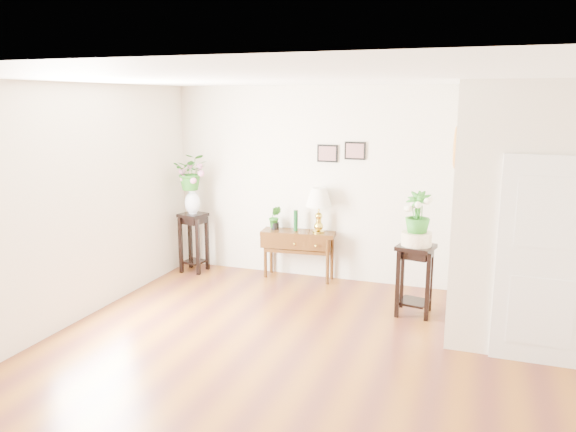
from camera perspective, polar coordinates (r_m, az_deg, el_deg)
The scene contains 20 objects.
floor at distance 5.84m, azimuth 2.67°, elevation -14.78°, with size 6.00×5.50×0.02m, color brown.
ceiling at distance 5.23m, azimuth 2.97°, elevation 13.86°, with size 6.00×5.50×0.02m, color white.
wall_back at distance 7.99m, azimuth 8.52°, elevation 2.96°, with size 6.00×0.02×2.80m, color beige.
wall_front at distance 2.96m, azimuth -13.13°, elevation -12.66°, with size 6.00×0.02×2.80m, color beige.
wall_left at distance 6.84m, azimuth -22.04°, elevation 0.73°, with size 0.02×5.50×2.80m, color beige.
partition at distance 6.91m, azimuth 24.22°, elevation 0.66°, with size 1.80×1.95×2.80m, color beige.
door at distance 6.02m, azimuth 24.64°, elevation -4.34°, with size 0.90×0.05×2.10m, color silver.
art_print_left at distance 8.06m, azimuth 4.03°, elevation 6.36°, with size 0.30×0.02×0.25m, color black.
art_print_right at distance 7.96m, azimuth 6.83°, elevation 6.60°, with size 0.30×0.02×0.25m, color black.
wall_ornament at distance 6.93m, azimuth 16.80°, elevation 6.66°, with size 0.51×0.51×0.07m, color #D0873E.
console_table at distance 8.29m, azimuth 1.07°, elevation -3.95°, with size 1.08×0.36×0.72m, color #3C2513.
table_lamp at distance 8.04m, azimuth 3.14°, elevation 0.73°, with size 0.38×0.38×0.66m, color gold.
green_vase at distance 8.18m, azimuth 0.79°, elevation -0.35°, with size 0.06×0.06×0.31m, color #0D3817.
potted_plant at distance 8.29m, azimuth -1.33°, elevation -0.22°, with size 0.18×0.15×0.33m, color #22681A.
plant_stand_a at distance 8.72m, azimuth -9.54°, elevation -2.67°, with size 0.35×0.35×0.91m, color black.
porcelain_vase at distance 8.58m, azimuth -9.69°, elevation 1.73°, with size 0.23×0.23×0.40m, color white, non-canonical shape.
lily_arrangement at distance 8.52m, azimuth -9.80°, elevation 4.72°, with size 0.50×0.43×0.55m, color #22681A.
plant_stand_b at distance 7.09m, azimuth 12.73°, elevation -6.35°, with size 0.41×0.41×0.88m, color black.
ceramic_bowl at distance 6.95m, azimuth 12.92°, elevation -2.28°, with size 0.37×0.37×0.16m, color beige.
narcissus at distance 6.88m, azimuth 13.04°, elevation 0.22°, with size 0.30×0.30×0.54m, color #22681A.
Camera 1 is at (1.50, -5.00, 2.61)m, focal length 35.00 mm.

